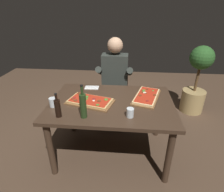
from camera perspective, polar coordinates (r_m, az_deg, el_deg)
name	(u,v)px	position (r m, az deg, el deg)	size (l,w,h in m)	color
ground_plane	(112,151)	(2.52, -0.11, -16.78)	(6.40, 6.40, 0.00)	#4C3828
dining_table	(112,109)	(2.13, -0.12, -4.10)	(1.40, 0.96, 0.74)	#3D2B1E
pizza_rectangular_front	(90,101)	(2.07, -6.89, -1.59)	(0.57, 0.40, 0.05)	brown
pizza_rectangular_left	(146,96)	(2.20, 10.73, -0.11)	(0.39, 0.56, 0.05)	brown
wine_bottle_dark	(58,108)	(1.85, -16.62, -3.56)	(0.06, 0.06, 0.25)	black
oil_bottle_amber	(83,105)	(1.77, -9.02, -2.89)	(0.07, 0.07, 0.34)	#233819
tumbler_near_camera	(130,113)	(1.81, 5.68, -5.35)	(0.07, 0.07, 0.09)	silver
tumbler_far_side	(53,103)	(2.07, -17.94, -2.01)	(0.08, 0.08, 0.10)	silver
napkin_cutlery_set	(92,88)	(2.44, -6.32, 2.64)	(0.18, 0.12, 0.01)	white
diner_chair	(115,90)	(2.96, 0.97, 1.79)	(0.44, 0.44, 0.87)	black
seated_diner	(115,78)	(2.75, 0.83, 5.58)	(0.53, 0.41, 1.33)	#23232D
potted_plant_corner	(196,82)	(3.41, 24.90, 4.08)	(0.39, 0.39, 1.16)	tan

